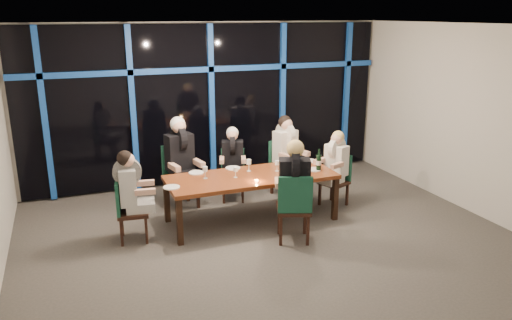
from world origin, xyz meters
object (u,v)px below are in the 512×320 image
object	(u,v)px
diner_near_mid	(294,175)
wine_bottle	(319,162)
chair_far_right	(283,164)
diner_end_right	(335,158)
chair_far_left	(179,172)
water_pitcher	(305,167)
dining_table	(251,179)
chair_end_right	(337,177)
chair_near_mid	(294,205)
chair_far_mid	(233,172)
diner_far_mid	(233,153)
diner_end_left	(130,183)
chair_end_left	(127,207)
diner_far_right	(287,144)
diner_far_left	(180,150)

from	to	relation	value
diner_near_mid	wine_bottle	distance (m)	1.04
chair_far_right	diner_end_right	distance (m)	1.07
chair_far_left	water_pitcher	distance (m)	2.13
dining_table	diner_end_right	size ratio (longest dim) A/B	3.03
diner_end_right	chair_end_right	bearing A→B (deg)	90.00
dining_table	diner_near_mid	xyz separation A→B (m)	(0.31, -0.86, 0.29)
chair_far_right	chair_near_mid	size ratio (longest dim) A/B	0.96
wine_bottle	diner_end_right	bearing A→B (deg)	30.39
wine_bottle	dining_table	bearing A→B (deg)	171.54
chair_far_right	dining_table	bearing A→B (deg)	-152.94
chair_far_mid	diner_end_right	world-z (taller)	diner_end_right
chair_far_mid	wine_bottle	size ratio (longest dim) A/B	2.50
diner_end_right	water_pitcher	size ratio (longest dim) A/B	4.65
diner_far_mid	diner_end_left	size ratio (longest dim) A/B	0.97
diner_near_mid	wine_bottle	world-z (taller)	diner_near_mid
dining_table	chair_end_left	size ratio (longest dim) A/B	2.85
diner_far_mid	wine_bottle	size ratio (longest dim) A/B	2.43
chair_far_left	chair_far_right	bearing A→B (deg)	-14.27
diner_far_right	diner_end_left	size ratio (longest dim) A/B	1.07
chair_far_right	diner_far_mid	size ratio (longest dim) A/B	1.14
chair_near_mid	diner_near_mid	world-z (taller)	diner_near_mid
chair_far_right	water_pitcher	size ratio (longest dim) A/B	5.32
diner_far_left	diner_far_right	size ratio (longest dim) A/B	1.07
diner_far_left	water_pitcher	distance (m)	2.05
diner_far_right	water_pitcher	size ratio (longest dim) A/B	5.18
diner_far_right	wine_bottle	distance (m)	1.06
chair_near_mid	diner_far_left	size ratio (longest dim) A/B	1.00
diner_end_left	water_pitcher	distance (m)	2.66
dining_table	chair_far_right	xyz separation A→B (m)	(0.98, 0.97, -0.14)
dining_table	chair_far_right	distance (m)	1.39
chair_near_mid	diner_end_left	size ratio (longest dim) A/B	1.15
dining_table	chair_far_left	world-z (taller)	chair_far_left
chair_far_right	chair_near_mid	bearing A→B (deg)	-127.65
diner_end_left	diner_near_mid	xyz separation A→B (m)	(2.14, -0.82, 0.10)
chair_far_left	wine_bottle	size ratio (longest dim) A/B	2.97
chair_far_left	chair_end_left	world-z (taller)	chair_far_left
chair_far_mid	diner_end_right	xyz separation A→B (m)	(1.48, -0.93, 0.35)
chair_far_left	chair_far_right	distance (m)	1.88
diner_end_left	diner_far_right	bearing A→B (deg)	-63.88
chair_far_right	diner_end_left	world-z (taller)	diner_end_left
diner_far_left	diner_end_right	distance (m)	2.56
chair_far_right	diner_far_left	bearing A→B (deg)	162.46
chair_far_left	diner_far_right	xyz separation A→B (m)	(1.90, -0.16, 0.35)
dining_table	diner_far_mid	world-z (taller)	diner_far_mid
diner_far_right	chair_end_left	bearing A→B (deg)	179.93
chair_near_mid	diner_near_mid	size ratio (longest dim) A/B	1.03
chair_far_right	wine_bottle	size ratio (longest dim) A/B	2.77
diner_far_left	diner_far_mid	bearing A→B (deg)	-11.61
chair_far_left	diner_far_right	bearing A→B (deg)	-16.61
chair_end_left	diner_far_right	bearing A→B (deg)	-64.52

